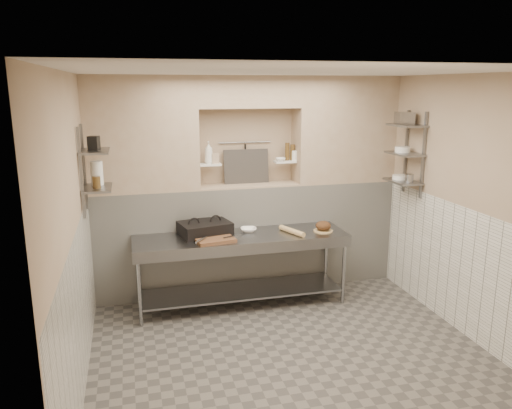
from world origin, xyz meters
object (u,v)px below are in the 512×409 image
object	(u,v)px
bread_loaf	(323,226)
jug_left	(97,173)
bowl_alcove	(281,159)
panini_press	(205,229)
mixing_bowl	(249,230)
bottle_soap	(209,152)
rolling_pin	(292,231)
prep_table	(242,256)
cutting_board	(215,240)

from	to	relation	value
bread_loaf	jug_left	distance (m)	2.76
bread_loaf	bowl_alcove	size ratio (longest dim) A/B	1.45
bread_loaf	bowl_alcove	distance (m)	1.05
panini_press	mixing_bowl	bearing A→B (deg)	-11.82
panini_press	bowl_alcove	bearing A→B (deg)	7.93
mixing_bowl	jug_left	size ratio (longest dim) A/B	0.76
mixing_bowl	bread_loaf	distance (m)	0.94
panini_press	bottle_soap	world-z (taller)	bottle_soap
rolling_pin	bottle_soap	size ratio (longest dim) A/B	1.54
prep_table	jug_left	bearing A→B (deg)	-179.36
cutting_board	bottle_soap	size ratio (longest dim) A/B	1.59
bread_loaf	bottle_soap	bearing A→B (deg)	154.22
prep_table	bowl_alcove	size ratio (longest dim) A/B	19.45
mixing_bowl	panini_press	bearing A→B (deg)	-179.24
prep_table	mixing_bowl	bearing A→B (deg)	50.49
bowl_alcove	cutting_board	bearing A→B (deg)	-145.80
cutting_board	bread_loaf	xyz separation A→B (m)	(1.39, 0.07, 0.05)
prep_table	bread_loaf	size ratio (longest dim) A/B	13.41
rolling_pin	bread_loaf	size ratio (longest dim) A/B	2.22
panini_press	bowl_alcove	world-z (taller)	bowl_alcove
rolling_pin	bowl_alcove	distance (m)	1.01
prep_table	rolling_pin	size ratio (longest dim) A/B	6.05
prep_table	panini_press	distance (m)	0.56
bowl_alcove	jug_left	xyz separation A→B (m)	(-2.27, -0.57, 0.01)
panini_press	mixing_bowl	world-z (taller)	panini_press
bottle_soap	jug_left	bearing A→B (deg)	-155.96
rolling_pin	bread_loaf	world-z (taller)	bread_loaf
prep_table	cutting_board	distance (m)	0.47
bottle_soap	jug_left	size ratio (longest dim) A/B	1.07
prep_table	bread_loaf	distance (m)	1.09
mixing_bowl	bread_loaf	xyz separation A→B (m)	(0.91, -0.22, 0.05)
cutting_board	jug_left	size ratio (longest dim) A/B	1.70
cutting_board	bowl_alcove	bearing A→B (deg)	34.20
panini_press	cutting_board	bearing A→B (deg)	-88.21
cutting_board	bowl_alcove	xyz separation A→B (m)	(1.01, 0.68, 0.81)
jug_left	bottle_soap	bearing A→B (deg)	24.04
panini_press	bread_loaf	bearing A→B (deg)	-20.75
panini_press	bowl_alcove	size ratio (longest dim) A/B	5.03
rolling_pin	jug_left	bearing A→B (deg)	178.85
panini_press	cutting_board	xyz separation A→B (m)	(0.07, -0.28, -0.06)
prep_table	rolling_pin	distance (m)	0.69
cutting_board	jug_left	bearing A→B (deg)	174.72
jug_left	bowl_alcove	bearing A→B (deg)	13.99
mixing_bowl	bowl_alcove	xyz separation A→B (m)	(0.53, 0.40, 0.81)
rolling_pin	jug_left	xyz separation A→B (m)	(-2.24, 0.04, 0.81)
bottle_soap	rolling_pin	bearing A→B (deg)	-34.96
mixing_bowl	bread_loaf	bearing A→B (deg)	-13.40
prep_table	bowl_alcove	bearing A→B (deg)	39.92
bowl_alcove	bread_loaf	bearing A→B (deg)	-58.22
bowl_alcove	rolling_pin	bearing A→B (deg)	-92.96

